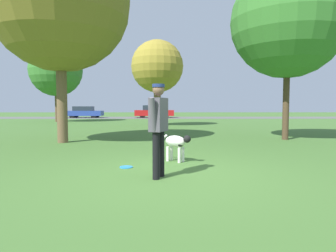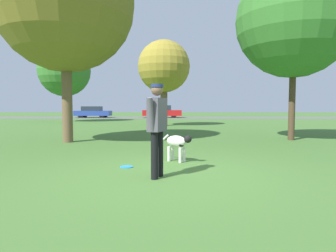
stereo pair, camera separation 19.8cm
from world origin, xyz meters
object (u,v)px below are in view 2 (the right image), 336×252
at_px(tree_near_left, 65,2).
at_px(parked_car_blue, 93,112).
at_px(parked_car_red, 162,112).
at_px(frisbee, 127,167).
at_px(person, 157,122).
at_px(tree_far_left, 64,71).
at_px(tree_mid_center, 164,67).
at_px(dog, 178,143).
at_px(tree_near_right, 294,20).

relative_size(tree_near_left, parked_car_blue, 1.82).
bearing_deg(parked_car_red, frisbee, -90.70).
xyz_separation_m(person, tree_far_left, (-8.98, 20.03, 3.32)).
height_order(person, tree_far_left, tree_far_left).
bearing_deg(tree_mid_center, tree_near_left, -108.93).
bearing_deg(parked_car_blue, tree_mid_center, -57.09).
relative_size(dog, tree_near_right, 0.12).
bearing_deg(tree_far_left, tree_near_left, -69.69).
relative_size(tree_near_right, tree_mid_center, 1.19).
relative_size(tree_near_left, parked_car_red, 1.67).
relative_size(tree_far_left, parked_car_red, 1.45).
bearing_deg(tree_mid_center, parked_car_blue, 121.42).
bearing_deg(tree_near_left, tree_far_left, 110.31).
bearing_deg(parked_car_red, tree_far_left, -132.64).
distance_m(tree_near_right, tree_near_left, 8.50).
bearing_deg(frisbee, dog, 30.77).
xyz_separation_m(person, tree_near_right, (4.88, 6.27, 3.57)).
bearing_deg(tree_near_right, frisbee, -136.36).
height_order(person, tree_mid_center, tree_mid_center).
bearing_deg(tree_near_right, parked_car_blue, 121.49).
height_order(person, tree_near_right, tree_near_right).
bearing_deg(tree_near_right, parked_car_red, 104.63).
xyz_separation_m(tree_mid_center, parked_car_blue, (-8.70, 14.24, -3.30)).
xyz_separation_m(frisbee, parked_car_blue, (-8.34, 28.08, 0.64)).
xyz_separation_m(tree_far_left, parked_car_red, (7.91, 9.03, -3.64)).
relative_size(tree_near_right, tree_far_left, 1.04).
height_order(frisbee, tree_near_left, tree_near_left).
bearing_deg(tree_mid_center, tree_near_right, -58.39).
distance_m(dog, parked_car_blue, 29.00).
bearing_deg(frisbee, tree_near_right, 43.64).
bearing_deg(tree_near_left, tree_mid_center, 71.07).
relative_size(frisbee, parked_car_red, 0.06).
relative_size(tree_mid_center, parked_car_blue, 1.39).
xyz_separation_m(tree_far_left, parked_car_blue, (-0.07, 8.99, -3.69)).
bearing_deg(tree_near_right, tree_near_left, -174.17).
bearing_deg(tree_far_left, parked_car_blue, 90.46).
relative_size(frisbee, tree_mid_center, 0.05).
xyz_separation_m(tree_near_right, tree_mid_center, (-5.24, 8.51, -0.64)).
height_order(person, tree_near_left, tree_near_left).
height_order(tree_mid_center, tree_far_left, tree_far_left).
relative_size(frisbee, parked_car_blue, 0.07).
bearing_deg(tree_far_left, frisbee, -66.59).
bearing_deg(dog, tree_far_left, 156.17).
height_order(dog, tree_far_left, tree_far_left).
distance_m(person, parked_car_blue, 30.39).
bearing_deg(dog, tree_near_right, 85.39).
xyz_separation_m(dog, frisbee, (-1.11, -0.66, -0.44)).
relative_size(dog, parked_car_blue, 0.19).
height_order(dog, tree_near_left, tree_near_left).
bearing_deg(dog, person, -64.76).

